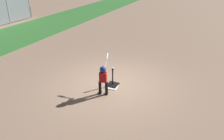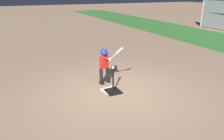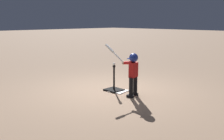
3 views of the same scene
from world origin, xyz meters
The scene contains 5 objects.
ground_plane centered at (0.00, 0.00, 0.00)m, with size 90.00×90.00×0.00m, color #93755B.
home_plate centered at (-0.21, -0.09, 0.01)m, with size 0.44×0.44×0.02m, color white.
batting_tee centered at (-0.08, -0.07, 0.09)m, with size 0.46×0.41×0.71m.
batter_child centered at (-0.78, -0.01, 0.71)m, with size 0.94×0.41×1.31m.
baseball centered at (-0.08, -0.07, 0.75)m, with size 0.07×0.07×0.07m, color white.
Camera 2 is at (5.09, -2.55, 2.74)m, focal length 35.00 mm.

